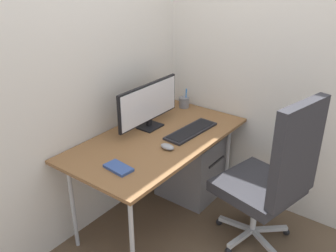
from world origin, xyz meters
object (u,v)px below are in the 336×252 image
mouse (167,147)px  office_chair (275,175)px  filing_cabinet (192,164)px  notebook (118,168)px  monitor (149,104)px  pen_holder (184,102)px  keyboard (191,131)px

mouse → office_chair: bearing=-60.9°
filing_cabinet → notebook: bearing=-175.8°
office_chair → monitor: size_ratio=1.80×
monitor → mouse: monitor is taller
pen_holder → monitor: bearing=-178.1°
keyboard → mouse: bearing=-176.6°
filing_cabinet → mouse: size_ratio=5.19×
monitor → mouse: 0.42m
filing_cabinet → keyboard: (-0.23, -0.13, 0.45)m
mouse → notebook: (-0.39, 0.08, -0.01)m
pen_holder → filing_cabinet: bearing=-127.2°
mouse → pen_holder: pen_holder is taller
pen_holder → keyboard: bearing=-139.4°
filing_cabinet → pen_holder: size_ratio=3.35×
mouse → notebook: mouse is taller
office_chair → notebook: office_chair is taller
mouse → pen_holder: 0.78m
keyboard → pen_holder: pen_holder is taller
monitor → keyboard: monitor is taller
keyboard → notebook: bearing=174.7°
mouse → monitor: bearing=62.1°
monitor → mouse: (-0.20, -0.33, -0.17)m
mouse → notebook: 0.40m
filing_cabinet → monitor: bearing=153.7°
monitor → notebook: 0.66m
monitor → notebook: monitor is taller
filing_cabinet → mouse: mouse is taller
filing_cabinet → keyboard: 0.53m
keyboard → mouse: 0.32m
notebook → keyboard: bearing=0.4°
monitor → notebook: size_ratio=3.53×
office_chair → notebook: size_ratio=6.36×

